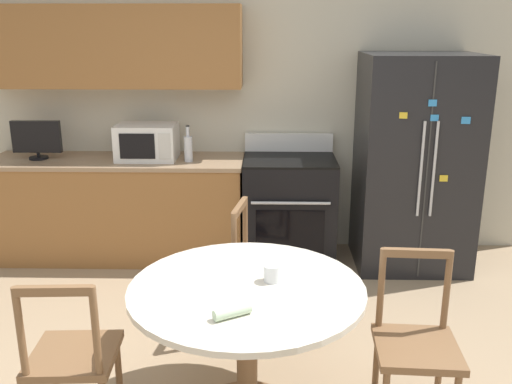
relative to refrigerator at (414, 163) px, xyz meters
name	(u,v)px	position (x,y,z in m)	size (l,w,h in m)	color
back_wall	(211,91)	(-1.75, 0.39, 0.55)	(5.20, 0.44, 2.60)	beige
kitchen_counter	(119,208)	(-2.55, 0.09, -0.45)	(2.21, 0.64, 0.90)	#936033
refrigerator	(414,163)	(0.00, 0.00, 0.00)	(0.93, 0.79, 1.80)	black
oven_range	(289,208)	(-1.05, 0.06, -0.43)	(0.79, 0.68, 1.08)	black
microwave	(147,142)	(-2.27, 0.09, 0.15)	(0.51, 0.37, 0.30)	white
countertop_tv	(37,138)	(-3.22, 0.07, 0.18)	(0.42, 0.16, 0.33)	black
counter_bottle	(188,148)	(-1.91, 0.01, 0.12)	(0.07, 0.07, 0.31)	silver
dining_table	(247,313)	(-1.34, -2.07, -0.29)	(1.21, 1.21, 0.76)	beige
dining_chair_right	(416,344)	(-0.46, -2.07, -0.46)	(0.44, 0.44, 0.90)	brown
dining_chair_left	(73,357)	(-2.20, -2.23, -0.46)	(0.44, 0.44, 0.90)	brown
dining_chair_far	(263,272)	(-1.26, -1.20, -0.46)	(0.48, 0.48, 0.90)	brown
candle_glass	(272,274)	(-1.21, -2.00, -0.11)	(0.09, 0.09, 0.09)	silver
folded_napkin	(232,312)	(-1.39, -2.38, -0.12)	(0.18, 0.13, 0.05)	beige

